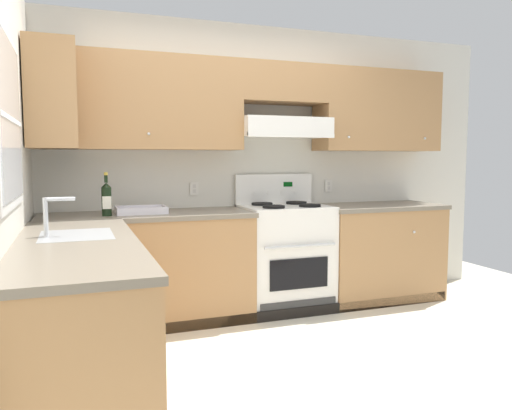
# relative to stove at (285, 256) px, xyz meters

# --- Properties ---
(ground_plane) EXTENTS (7.04, 7.04, 0.00)m
(ground_plane) POSITION_rel_stove_xyz_m (-0.51, -1.25, -0.48)
(ground_plane) COLOR beige
(wall_back) EXTENTS (4.68, 0.57, 2.55)m
(wall_back) POSITION_rel_stove_xyz_m (-0.10, 0.27, 1.00)
(wall_back) COLOR silver
(wall_back) RESTS_ON ground_plane
(wall_left) EXTENTS (0.47, 4.00, 2.55)m
(wall_left) POSITION_rel_stove_xyz_m (-2.10, -1.03, 0.87)
(wall_left) COLOR silver
(wall_left) RESTS_ON ground_plane
(counter_back_run) EXTENTS (3.60, 0.65, 0.91)m
(counter_back_run) POSITION_rel_stove_xyz_m (-0.32, -0.01, -0.03)
(counter_back_run) COLOR #A87A4C
(counter_back_run) RESTS_ON ground_plane
(counter_left_run) EXTENTS (0.63, 1.91, 1.13)m
(counter_left_run) POSITION_rel_stove_xyz_m (-1.75, -1.25, -0.02)
(counter_left_run) COLOR #A87A4C
(counter_left_run) RESTS_ON ground_plane
(stove) EXTENTS (0.76, 0.62, 1.20)m
(stove) POSITION_rel_stove_xyz_m (0.00, 0.00, 0.00)
(stove) COLOR white
(stove) RESTS_ON ground_plane
(wine_bottle) EXTENTS (0.07, 0.08, 0.33)m
(wine_bottle) POSITION_rel_stove_xyz_m (-1.53, -0.10, 0.57)
(wine_bottle) COLOR black
(wine_bottle) RESTS_ON counter_back_run
(bowl) EXTENTS (0.39, 0.28, 0.06)m
(bowl) POSITION_rel_stove_xyz_m (-1.26, -0.01, 0.45)
(bowl) COLOR silver
(bowl) RESTS_ON counter_back_run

